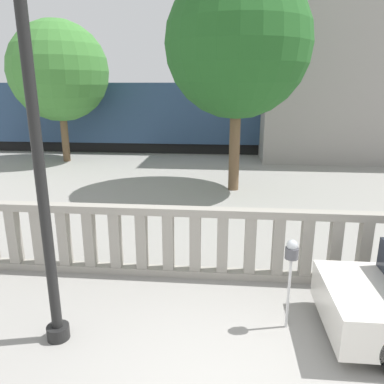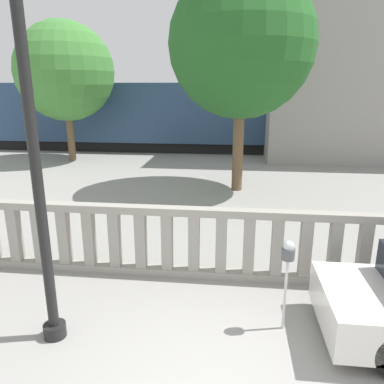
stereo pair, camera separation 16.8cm
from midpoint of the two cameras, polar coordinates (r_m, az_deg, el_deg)
The scene contains 7 objects.
balustrade at distance 6.99m, azimuth 3.98°, elevation -7.87°, with size 13.98×0.24×1.36m.
lamppost at distance 5.01m, azimuth -24.65°, elevation 16.83°, with size 0.39×0.39×6.32m.
parking_meter at distance 5.56m, azimuth 14.07°, elevation -9.53°, with size 0.19×0.19×1.41m.
train_near at distance 20.60m, azimuth 5.20°, elevation 11.45°, with size 28.06×2.67×4.21m.
building_block at distance 23.11m, azimuth 24.66°, elevation 17.78°, with size 11.22×9.89×9.55m.
tree_left at distance 12.70m, azimuth 6.57°, elevation 21.39°, with size 4.63×4.63×7.04m.
tree_right at distance 18.66m, azimuth -19.88°, elevation 16.88°, with size 4.42×4.42×6.30m.
Camera 1 is at (0.03, -3.42, 3.51)m, focal length 35.00 mm.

